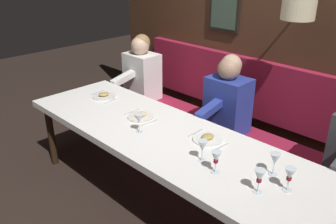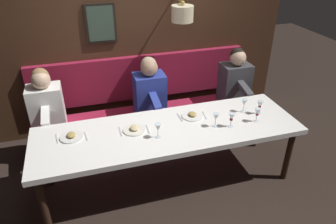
# 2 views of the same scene
# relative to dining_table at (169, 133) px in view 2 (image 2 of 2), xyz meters

# --- Properties ---
(ground_plane) EXTENTS (12.00, 12.00, 0.00)m
(ground_plane) POSITION_rel_dining_table_xyz_m (0.00, 0.00, -0.68)
(ground_plane) COLOR black
(dining_table) EXTENTS (0.90, 2.89, 0.74)m
(dining_table) POSITION_rel_dining_table_xyz_m (0.00, 0.00, 0.00)
(dining_table) COLOR white
(dining_table) RESTS_ON ground_plane
(banquette_bench) EXTENTS (0.52, 3.09, 0.45)m
(banquette_bench) POSITION_rel_dining_table_xyz_m (0.89, 0.00, -0.46)
(banquette_bench) COLOR maroon
(banquette_bench) RESTS_ON ground_plane
(back_wall_panel) EXTENTS (0.59, 4.29, 2.90)m
(back_wall_panel) POSITION_rel_dining_table_xyz_m (1.46, -0.00, 0.68)
(back_wall_panel) COLOR #422819
(back_wall_panel) RESTS_ON ground_plane
(diner_nearest) EXTENTS (0.60, 0.40, 0.79)m
(diner_nearest) POSITION_rel_dining_table_xyz_m (0.88, -1.25, 0.13)
(diner_nearest) COLOR #3D3D42
(diner_nearest) RESTS_ON banquette_bench
(diner_near) EXTENTS (0.60, 0.40, 0.79)m
(diner_near) POSITION_rel_dining_table_xyz_m (0.88, -0.01, 0.13)
(diner_near) COLOR #283893
(diner_near) RESTS_ON banquette_bench
(diner_middle) EXTENTS (0.60, 0.40, 0.79)m
(diner_middle) POSITION_rel_dining_table_xyz_m (0.88, 1.28, 0.13)
(diner_middle) COLOR white
(diner_middle) RESTS_ON banquette_bench
(place_setting_0) EXTENTS (0.24, 0.31, 0.05)m
(place_setting_0) POSITION_rel_dining_table_xyz_m (0.07, 0.36, 0.07)
(place_setting_0) COLOR silver
(place_setting_0) RESTS_ON dining_table
(place_setting_1) EXTENTS (0.24, 0.32, 0.05)m
(place_setting_1) POSITION_rel_dining_table_xyz_m (0.17, -0.34, 0.07)
(place_setting_1) COLOR white
(place_setting_1) RESTS_ON dining_table
(place_setting_2) EXTENTS (0.24, 0.33, 0.05)m
(place_setting_2) POSITION_rel_dining_table_xyz_m (0.13, 1.01, 0.07)
(place_setting_2) COLOR silver
(place_setting_2) RESTS_ON dining_table
(wine_glass_0) EXTENTS (0.07, 0.07, 0.16)m
(wine_glass_0) POSITION_rel_dining_table_xyz_m (-0.13, 0.15, 0.18)
(wine_glass_0) COLOR silver
(wine_glass_0) RESTS_ON dining_table
(wine_glass_1) EXTENTS (0.07, 0.07, 0.16)m
(wine_glass_1) POSITION_rel_dining_table_xyz_m (-0.14, -0.99, 0.17)
(wine_glass_1) COLOR silver
(wine_glass_1) RESTS_ON dining_table
(wine_glass_2) EXTENTS (0.07, 0.07, 0.16)m
(wine_glass_2) POSITION_rel_dining_table_xyz_m (0.01, -1.11, 0.17)
(wine_glass_2) COLOR silver
(wine_glass_2) RESTS_ON dining_table
(wine_glass_3) EXTENTS (0.07, 0.07, 0.16)m
(wine_glass_3) POSITION_rel_dining_table_xyz_m (-0.15, -0.66, 0.17)
(wine_glass_3) COLOR silver
(wine_glass_3) RESTS_ON dining_table
(wine_glass_4) EXTENTS (0.07, 0.07, 0.16)m
(wine_glass_4) POSITION_rel_dining_table_xyz_m (-0.10, -0.50, 0.18)
(wine_glass_4) COLOR silver
(wine_glass_4) RESTS_ON dining_table
(wine_glass_5) EXTENTS (0.07, 0.07, 0.16)m
(wine_glass_5) POSITION_rel_dining_table_xyz_m (0.11, -0.96, 0.18)
(wine_glass_5) COLOR silver
(wine_glass_5) RESTS_ON dining_table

